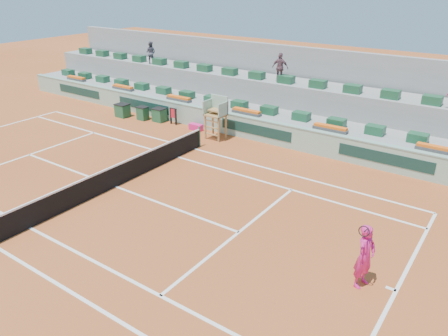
{
  "coord_description": "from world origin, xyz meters",
  "views": [
    {
      "loc": [
        13.6,
        -11.2,
        8.45
      ],
      "look_at": [
        4.0,
        2.5,
        1.0
      ],
      "focal_mm": 35.0,
      "sensor_mm": 36.0,
      "label": 1
    }
  ],
  "objects_px": {
    "umpire_chair": "(217,112)",
    "player_bag": "(196,127)",
    "tennis_player": "(365,256)",
    "drink_cooler_a": "(159,115)"
  },
  "relations": [
    {
      "from": "player_bag",
      "to": "tennis_player",
      "type": "bearing_deg",
      "value": -32.82
    },
    {
      "from": "player_bag",
      "to": "drink_cooler_a",
      "type": "height_order",
      "value": "drink_cooler_a"
    },
    {
      "from": "player_bag",
      "to": "umpire_chair",
      "type": "xyz_separation_m",
      "value": [
        1.83,
        -0.43,
        1.36
      ]
    },
    {
      "from": "drink_cooler_a",
      "to": "umpire_chair",
      "type": "bearing_deg",
      "value": -5.45
    },
    {
      "from": "umpire_chair",
      "to": "player_bag",
      "type": "bearing_deg",
      "value": 166.86
    },
    {
      "from": "drink_cooler_a",
      "to": "tennis_player",
      "type": "distance_m",
      "value": 17.73
    },
    {
      "from": "umpire_chair",
      "to": "drink_cooler_a",
      "type": "bearing_deg",
      "value": 174.55
    },
    {
      "from": "player_bag",
      "to": "umpire_chair",
      "type": "relative_size",
      "value": 0.35
    },
    {
      "from": "umpire_chair",
      "to": "tennis_player",
      "type": "xyz_separation_m",
      "value": [
        10.94,
        -7.81,
        -0.53
      ]
    },
    {
      "from": "umpire_chair",
      "to": "tennis_player",
      "type": "height_order",
      "value": "umpire_chair"
    }
  ]
}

